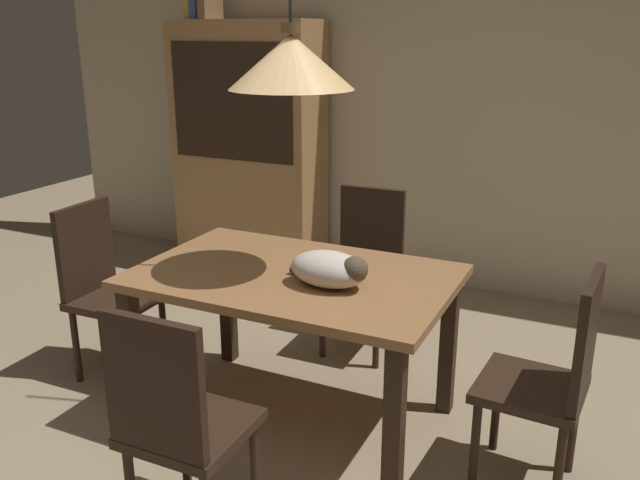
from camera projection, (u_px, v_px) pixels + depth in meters
back_wall at (442, 80)px, 4.53m from camera, size 6.40×0.10×2.90m
dining_table at (294, 294)px, 2.99m from camera, size 1.40×0.90×0.75m
chair_near_front at (177, 419)px, 2.27m from camera, size 0.40×0.40×0.93m
chair_right_side at (553, 375)px, 2.57m from camera, size 0.43×0.43×0.93m
chair_far_back at (365, 263)px, 3.79m from camera, size 0.41×0.41×0.93m
chair_left_side at (104, 283)px, 3.49m from camera, size 0.41×0.41×0.93m
cat_sleeping at (331, 269)px, 2.78m from camera, size 0.39×0.23×0.16m
pendant_lamp at (291, 61)px, 2.68m from camera, size 0.52×0.52×1.30m
hutch_bookcase at (249, 154)px, 4.96m from camera, size 1.12×0.45×1.85m
book_yellow_short at (194, 6)px, 4.82m from camera, size 0.04×0.20×0.18m
book_blue_wide at (201, 2)px, 4.78m from camera, size 0.06×0.24×0.24m
book_brown_thick at (210, 3)px, 4.76m from camera, size 0.06×0.24×0.22m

